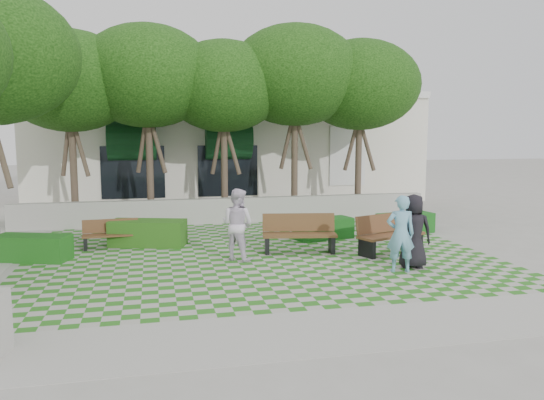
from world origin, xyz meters
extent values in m
plane|color=gray|center=(0.00, 0.00, 0.00)|extent=(90.00, 90.00, 0.00)
plane|color=#2B721E|center=(0.00, 1.00, 0.01)|extent=(12.00, 12.00, 0.00)
cube|color=#9E9B93|center=(0.00, -4.70, 0.01)|extent=(16.00, 2.00, 0.01)
cube|color=#9E9B93|center=(0.00, 6.20, 0.45)|extent=(15.00, 0.36, 0.90)
cube|color=#55341D|center=(3.55, 0.32, 0.50)|extent=(2.09, 1.27, 0.07)
cube|color=#55341D|center=(3.45, 0.59, 0.80)|extent=(1.93, 0.83, 0.50)
cube|color=black|center=(2.72, 0.01, 0.25)|extent=(0.30, 0.56, 0.49)
cube|color=black|center=(4.39, 0.63, 0.25)|extent=(0.30, 0.56, 0.49)
cube|color=#4F341B|center=(1.13, 0.92, 0.50)|extent=(2.07, 0.94, 0.07)
cube|color=#4F341B|center=(1.18, 1.20, 0.80)|extent=(1.99, 0.48, 0.50)
cube|color=black|center=(0.26, 1.07, 0.24)|extent=(0.20, 0.56, 0.49)
cube|color=black|center=(2.01, 0.76, 0.24)|extent=(0.20, 0.56, 0.49)
cube|color=#4F321B|center=(-3.91, 2.65, 0.39)|extent=(1.57, 0.58, 0.05)
cube|color=#4F321B|center=(-3.93, 2.87, 0.62)|extent=(1.54, 0.22, 0.39)
cube|color=black|center=(-4.60, 2.60, 0.19)|extent=(0.12, 0.43, 0.38)
cube|color=black|center=(-3.23, 2.70, 0.19)|extent=(0.12, 0.43, 0.38)
cube|color=#144C17|center=(5.30, 2.95, 0.32)|extent=(1.94, 1.06, 0.64)
cube|color=#144B17|center=(2.39, 2.63, 0.32)|extent=(1.93, 1.15, 0.63)
cube|color=#215015|center=(-2.89, 2.78, 0.37)|extent=(2.28, 1.42, 0.74)
cube|color=#154E14|center=(-5.77, 1.59, 0.33)|extent=(2.02, 1.32, 0.66)
imported|color=#6EACC9|center=(2.90, -1.51, 0.91)|extent=(0.74, 0.57, 1.82)
imported|color=black|center=(3.37, -1.22, 0.90)|extent=(1.00, 0.78, 1.80)
imported|color=silver|center=(-0.63, 0.54, 0.92)|extent=(1.14, 1.12, 1.85)
cylinder|color=#47382B|center=(-5.50, 7.60, 1.82)|extent=(0.26, 0.26, 3.64)
ellipsoid|color=#1E4C11|center=(-5.50, 7.60, 5.07)|extent=(4.80, 4.80, 3.60)
cylinder|color=#47382B|center=(-2.80, 7.60, 1.90)|extent=(0.26, 0.26, 3.81)
ellipsoid|color=#1E4C11|center=(-2.80, 7.60, 5.30)|extent=(5.00, 5.00, 3.75)
cylinder|color=#47382B|center=(0.00, 7.60, 1.79)|extent=(0.26, 0.26, 3.58)
ellipsoid|color=#1E4C11|center=(0.00, 7.60, 4.99)|extent=(4.60, 4.60, 3.45)
cylinder|color=#47382B|center=(2.80, 7.60, 1.96)|extent=(0.26, 0.26, 3.92)
ellipsoid|color=#1E4C11|center=(2.80, 7.60, 5.46)|extent=(5.20, 5.20, 3.90)
cylinder|color=#47382B|center=(5.50, 7.60, 1.85)|extent=(0.26, 0.26, 3.70)
ellipsoid|color=#1E4C11|center=(5.50, 7.60, 5.15)|extent=(4.80, 4.80, 3.60)
cube|color=silver|center=(1.00, 14.20, 2.50)|extent=(18.00, 8.00, 5.00)
cube|color=white|center=(1.00, 10.20, 5.00)|extent=(18.00, 0.30, 0.30)
cube|color=black|center=(6.00, 10.18, 2.20)|extent=(1.40, 0.10, 2.40)
cylinder|color=#103C1B|center=(-3.50, 10.18, 3.00)|extent=(3.00, 1.80, 1.80)
cube|color=black|center=(-3.50, 10.18, 1.60)|extent=(2.60, 0.08, 2.20)
cylinder|color=#103C1B|center=(0.50, 10.18, 3.00)|extent=(3.00, 1.80, 1.80)
cube|color=black|center=(0.50, 10.18, 1.60)|extent=(2.60, 0.08, 2.20)
camera|label=1|loc=(-2.72, -12.70, 3.26)|focal=35.00mm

